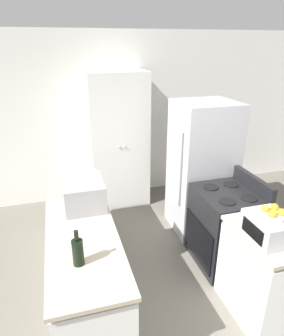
{
  "coord_description": "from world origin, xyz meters",
  "views": [
    {
      "loc": [
        -0.9,
        -1.29,
        2.4
      ],
      "look_at": [
        0.0,
        1.82,
        1.05
      ],
      "focal_mm": 32.0,
      "sensor_mm": 36.0,
      "label": 1
    }
  ],
  "objects_px": {
    "pantry_cabinet": "(118,141)",
    "microwave": "(84,193)",
    "wine_bottle": "(78,252)",
    "fruit_bowl": "(273,214)",
    "toaster_oven": "(268,228)",
    "refrigerator": "(202,168)",
    "stove": "(225,227)"
  },
  "relations": [
    {
      "from": "pantry_cabinet",
      "to": "toaster_oven",
      "type": "distance_m",
      "value": 2.69
    },
    {
      "from": "wine_bottle",
      "to": "toaster_oven",
      "type": "xyz_separation_m",
      "value": [
        1.53,
        -0.12,
        -0.01
      ]
    },
    {
      "from": "stove",
      "to": "pantry_cabinet",
      "type": "bearing_deg",
      "value": 115.77
    },
    {
      "from": "pantry_cabinet",
      "to": "fruit_bowl",
      "type": "distance_m",
      "value": 2.71
    },
    {
      "from": "refrigerator",
      "to": "toaster_oven",
      "type": "bearing_deg",
      "value": -96.9
    },
    {
      "from": "fruit_bowl",
      "to": "stove",
      "type": "bearing_deg",
      "value": 80.54
    },
    {
      "from": "fruit_bowl",
      "to": "toaster_oven",
      "type": "bearing_deg",
      "value": 107.71
    },
    {
      "from": "pantry_cabinet",
      "to": "wine_bottle",
      "type": "height_order",
      "value": "pantry_cabinet"
    },
    {
      "from": "stove",
      "to": "fruit_bowl",
      "type": "bearing_deg",
      "value": -99.46
    },
    {
      "from": "pantry_cabinet",
      "to": "stove",
      "type": "height_order",
      "value": "pantry_cabinet"
    },
    {
      "from": "pantry_cabinet",
      "to": "microwave",
      "type": "relative_size",
      "value": 4.26
    },
    {
      "from": "wine_bottle",
      "to": "fruit_bowl",
      "type": "height_order",
      "value": "fruit_bowl"
    },
    {
      "from": "microwave",
      "to": "stove",
      "type": "bearing_deg",
      "value": -6.16
    },
    {
      "from": "microwave",
      "to": "wine_bottle",
      "type": "height_order",
      "value": "wine_bottle"
    },
    {
      "from": "pantry_cabinet",
      "to": "toaster_oven",
      "type": "bearing_deg",
      "value": -74.57
    },
    {
      "from": "microwave",
      "to": "fruit_bowl",
      "type": "distance_m",
      "value": 1.72
    },
    {
      "from": "stove",
      "to": "microwave",
      "type": "height_order",
      "value": "microwave"
    },
    {
      "from": "microwave",
      "to": "toaster_oven",
      "type": "height_order",
      "value": "microwave"
    },
    {
      "from": "refrigerator",
      "to": "microwave",
      "type": "distance_m",
      "value": 1.7
    },
    {
      "from": "refrigerator",
      "to": "microwave",
      "type": "xyz_separation_m",
      "value": [
        -1.59,
        -0.59,
        0.16
      ]
    },
    {
      "from": "fruit_bowl",
      "to": "pantry_cabinet",
      "type": "bearing_deg",
      "value": 105.45
    },
    {
      "from": "refrigerator",
      "to": "toaster_oven",
      "type": "xyz_separation_m",
      "value": [
        -0.19,
        -1.57,
        0.12
      ]
    },
    {
      "from": "pantry_cabinet",
      "to": "refrigerator",
      "type": "relative_size",
      "value": 1.17
    },
    {
      "from": "microwave",
      "to": "fruit_bowl",
      "type": "xyz_separation_m",
      "value": [
        1.4,
        -1.0,
        0.11
      ]
    },
    {
      "from": "microwave",
      "to": "toaster_oven",
      "type": "xyz_separation_m",
      "value": [
        1.4,
        -0.98,
        -0.03
      ]
    },
    {
      "from": "wine_bottle",
      "to": "fruit_bowl",
      "type": "xyz_separation_m",
      "value": [
        1.54,
        -0.13,
        0.14
      ]
    },
    {
      "from": "fruit_bowl",
      "to": "wine_bottle",
      "type": "bearing_deg",
      "value": 175.04
    },
    {
      "from": "stove",
      "to": "refrigerator",
      "type": "height_order",
      "value": "refrigerator"
    },
    {
      "from": "refrigerator",
      "to": "fruit_bowl",
      "type": "relative_size",
      "value": 8.24
    },
    {
      "from": "fruit_bowl",
      "to": "refrigerator",
      "type": "bearing_deg",
      "value": 83.32
    },
    {
      "from": "microwave",
      "to": "refrigerator",
      "type": "bearing_deg",
      "value": 20.23
    },
    {
      "from": "stove",
      "to": "wine_bottle",
      "type": "height_order",
      "value": "wine_bottle"
    }
  ]
}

